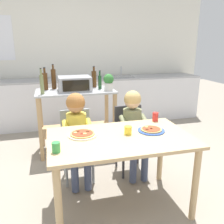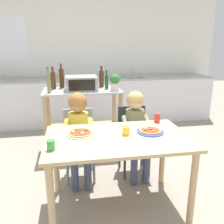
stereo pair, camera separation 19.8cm
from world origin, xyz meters
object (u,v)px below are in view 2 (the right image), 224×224
(dining_table, at_px, (118,147))
(dining_chair_right, at_px, (133,135))
(drinking_cup_yellow, at_px, (126,131))
(drinking_cup_green, at_px, (51,145))
(toaster_oven, at_px, (81,83))
(bottle_tall_green_wine, at_px, (49,83))
(bottle_slim_sauce, at_px, (62,78))
(bottle_brown_beer, at_px, (53,80))
(child_in_olive_shirt, at_px, (136,123))
(bottle_squat_spirits, at_px, (101,78))
(child_in_yellow_shirt, at_px, (79,125))
(kitchen_island_cart, at_px, (83,110))
(pizza_plate_cream, at_px, (80,133))
(dining_chair_left, at_px, (79,138))
(potted_herb_plant, at_px, (115,82))
(bottle_clear_vinegar, at_px, (107,81))
(drinking_cup_red, at_px, (157,118))
(pizza_plate_blue_rimmed, at_px, (150,131))

(dining_table, bearing_deg, dining_chair_right, 63.77)
(drinking_cup_yellow, xyz_separation_m, drinking_cup_green, (-0.67, -0.22, 0.00))
(dining_table, relative_size, drinking_cup_green, 15.82)
(toaster_oven, relative_size, bottle_tall_green_wine, 1.32)
(bottle_slim_sauce, xyz_separation_m, drinking_cup_yellow, (0.61, -1.62, -0.28))
(bottle_brown_beer, bearing_deg, drinking_cup_green, -87.78)
(child_in_olive_shirt, bearing_deg, dining_chair_right, 90.00)
(bottle_squat_spirits, bearing_deg, drinking_cup_yellow, -89.55)
(child_in_yellow_shirt, bearing_deg, kitchen_island_cart, 84.05)
(dining_chair_right, xyz_separation_m, pizza_plate_cream, (-0.66, -0.56, 0.28))
(dining_chair_left, bearing_deg, kitchen_island_cart, 83.17)
(potted_herb_plant, xyz_separation_m, dining_table, (-0.22, -1.31, -0.40))
(bottle_slim_sauce, xyz_separation_m, drinking_cup_green, (-0.05, -1.83, -0.28))
(pizza_plate_cream, bearing_deg, toaster_oven, 86.31)
(potted_herb_plant, relative_size, dining_table, 0.18)
(potted_herb_plant, height_order, child_in_yellow_shirt, potted_herb_plant)
(kitchen_island_cart, height_order, bottle_tall_green_wine, bottle_tall_green_wine)
(bottle_clear_vinegar, bearing_deg, bottle_squat_spirits, 105.73)
(bottle_slim_sauce, relative_size, pizza_plate_cream, 1.35)
(toaster_oven, xyz_separation_m, dining_chair_left, (-0.09, -0.78, -0.53))
(dining_chair_right, bearing_deg, bottle_clear_vinegar, 104.53)
(bottle_squat_spirits, bearing_deg, potted_herb_plant, -66.35)
(kitchen_island_cart, xyz_separation_m, bottle_tall_green_wine, (-0.45, -0.14, 0.44))
(pizza_plate_cream, bearing_deg, dining_chair_right, 40.05)
(child_in_yellow_shirt, bearing_deg, toaster_oven, 84.55)
(kitchen_island_cart, xyz_separation_m, drinking_cup_green, (-0.34, -1.63, 0.17))
(bottle_brown_beer, xyz_separation_m, bottle_clear_vinegar, (0.77, -0.13, -0.02))
(bottle_tall_green_wine, bearing_deg, dining_table, -62.07)
(child_in_yellow_shirt, xyz_separation_m, pizza_plate_cream, (-0.00, -0.43, 0.07))
(dining_table, distance_m, pizza_plate_cream, 0.37)
(dining_chair_right, bearing_deg, pizza_plate_cream, -139.95)
(child_in_yellow_shirt, xyz_separation_m, drinking_cup_yellow, (0.42, -0.51, 0.10))
(bottle_clear_vinegar, distance_m, child_in_olive_shirt, 1.00)
(toaster_oven, relative_size, bottle_clear_vinegar, 1.67)
(bottle_slim_sauce, relative_size, dining_table, 0.27)
(bottle_clear_vinegar, relative_size, potted_herb_plant, 1.14)
(kitchen_island_cart, height_order, bottle_squat_spirits, bottle_squat_spirits)
(pizza_plate_cream, bearing_deg, drinking_cup_red, 15.01)
(drinking_cup_green, bearing_deg, potted_herb_plant, 61.83)
(bottle_brown_beer, xyz_separation_m, dining_chair_right, (0.98, -0.92, -0.56))
(bottle_tall_green_wine, xyz_separation_m, potted_herb_plant, (0.91, 0.01, -0.01))
(dining_table, relative_size, drinking_cup_yellow, 16.69)
(kitchen_island_cart, xyz_separation_m, pizza_plate_cream, (-0.09, -1.33, 0.14))
(bottle_squat_spirits, distance_m, child_in_olive_shirt, 1.19)
(bottle_squat_spirits, relative_size, dining_table, 0.24)
(toaster_oven, relative_size, pizza_plate_cream, 1.69)
(dining_chair_left, height_order, dining_chair_right, same)
(kitchen_island_cart, bearing_deg, pizza_plate_cream, -94.04)
(toaster_oven, xyz_separation_m, pizza_plate_blue_rimmed, (0.58, -1.38, -0.26))
(dining_table, bearing_deg, child_in_yellow_shirt, 121.52)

